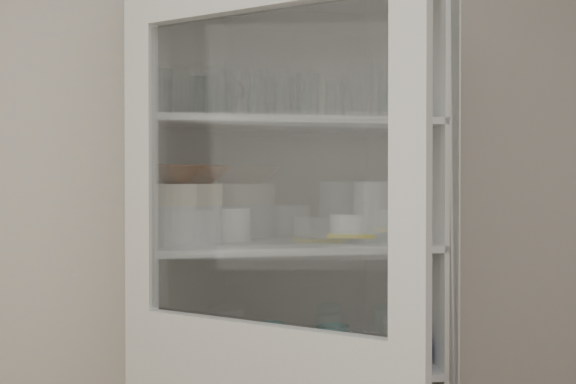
# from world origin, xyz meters

# --- Properties ---
(wall_back) EXTENTS (3.60, 0.02, 2.60)m
(wall_back) POSITION_xyz_m (0.00, 1.50, 1.30)
(wall_back) COLOR silver
(wall_back) RESTS_ON ground
(pantry_cabinet) EXTENTS (1.00, 0.45, 2.10)m
(pantry_cabinet) POSITION_xyz_m (0.20, 1.34, 0.94)
(pantry_cabinet) COLOR silver
(pantry_cabinet) RESTS_ON floor
(tumbler_0) EXTENTS (0.07, 0.07, 0.14)m
(tumbler_0) POSITION_xyz_m (-0.21, 1.16, 1.73)
(tumbler_0) COLOR silver
(tumbler_0) RESTS_ON shelf_glass
(tumbler_1) EXTENTS (0.09, 0.09, 0.14)m
(tumbler_1) POSITION_xyz_m (-0.04, 1.13, 1.73)
(tumbler_1) COLOR silver
(tumbler_1) RESTS_ON shelf_glass
(tumbler_2) EXTENTS (0.08, 0.08, 0.13)m
(tumbler_2) POSITION_xyz_m (0.16, 1.13, 1.73)
(tumbler_2) COLOR silver
(tumbler_2) RESTS_ON shelf_glass
(tumbler_3) EXTENTS (0.08, 0.08, 0.14)m
(tumbler_3) POSITION_xyz_m (0.08, 1.12, 1.73)
(tumbler_3) COLOR silver
(tumbler_3) RESTS_ON shelf_glass
(tumbler_4) EXTENTS (0.09, 0.09, 0.14)m
(tumbler_4) POSITION_xyz_m (0.24, 1.16, 1.73)
(tumbler_4) COLOR silver
(tumbler_4) RESTS_ON shelf_glass
(tumbler_5) EXTENTS (0.07, 0.07, 0.12)m
(tumbler_5) POSITION_xyz_m (0.33, 1.15, 1.72)
(tumbler_5) COLOR silver
(tumbler_5) RESTS_ON shelf_glass
(tumbler_6) EXTENTS (0.09, 0.09, 0.15)m
(tumbler_6) POSITION_xyz_m (0.50, 1.11, 1.74)
(tumbler_6) COLOR silver
(tumbler_6) RESTS_ON shelf_glass
(tumbler_7) EXTENTS (0.08, 0.08, 0.12)m
(tumbler_7) POSITION_xyz_m (-0.21, 1.29, 1.72)
(tumbler_7) COLOR silver
(tumbler_7) RESTS_ON shelf_glass
(tumbler_8) EXTENTS (0.07, 0.07, 0.14)m
(tumbler_8) POSITION_xyz_m (-0.09, 1.27, 1.73)
(tumbler_8) COLOR silver
(tumbler_8) RESTS_ON shelf_glass
(tumbler_9) EXTENTS (0.09, 0.09, 0.15)m
(tumbler_9) POSITION_xyz_m (-0.02, 1.25, 1.74)
(tumbler_9) COLOR silver
(tumbler_9) RESTS_ON shelf_glass
(goblet_0) EXTENTS (0.07, 0.07, 0.16)m
(goblet_0) POSITION_xyz_m (0.04, 1.38, 1.74)
(goblet_0) COLOR silver
(goblet_0) RESTS_ON shelf_glass
(goblet_1) EXTENTS (0.08, 0.08, 0.19)m
(goblet_1) POSITION_xyz_m (-0.04, 1.39, 1.75)
(goblet_1) COLOR silver
(goblet_1) RESTS_ON shelf_glass
(goblet_2) EXTENTS (0.08, 0.08, 0.17)m
(goblet_2) POSITION_xyz_m (0.25, 1.38, 1.75)
(goblet_2) COLOR silver
(goblet_2) RESTS_ON shelf_glass
(goblet_3) EXTENTS (0.07, 0.07, 0.15)m
(goblet_3) POSITION_xyz_m (0.59, 1.39, 1.74)
(goblet_3) COLOR silver
(goblet_3) RESTS_ON shelf_glass
(plate_stack_front) EXTENTS (0.21, 0.21, 0.13)m
(plate_stack_front) POSITION_xyz_m (-0.13, 1.24, 1.32)
(plate_stack_front) COLOR white
(plate_stack_front) RESTS_ON shelf_plates
(plate_stack_back) EXTENTS (0.19, 0.19, 0.11)m
(plate_stack_back) POSITION_xyz_m (-0.00, 1.37, 1.32)
(plate_stack_back) COLOR white
(plate_stack_back) RESTS_ON shelf_plates
(cream_bowl) EXTENTS (0.26, 0.26, 0.07)m
(cream_bowl) POSITION_xyz_m (-0.13, 1.24, 1.42)
(cream_bowl) COLOR #F4E5CE
(cream_bowl) RESTS_ON plate_stack_front
(terracotta_bowl) EXTENTS (0.30, 0.30, 0.06)m
(terracotta_bowl) POSITION_xyz_m (-0.13, 1.24, 1.48)
(terracotta_bowl) COLOR #5A321A
(terracotta_bowl) RESTS_ON cream_bowl
(glass_platter) EXTENTS (0.37, 0.37, 0.02)m
(glass_platter) POSITION_xyz_m (0.42, 1.28, 1.27)
(glass_platter) COLOR silver
(glass_platter) RESTS_ON shelf_plates
(yellow_trivet) EXTENTS (0.19, 0.19, 0.01)m
(yellow_trivet) POSITION_xyz_m (0.42, 1.28, 1.28)
(yellow_trivet) COLOR yellow
(yellow_trivet) RESTS_ON glass_platter
(white_ramekin) EXTENTS (0.18, 0.18, 0.06)m
(white_ramekin) POSITION_xyz_m (0.42, 1.28, 1.32)
(white_ramekin) COLOR white
(white_ramekin) RESTS_ON yellow_trivet
(grey_bowl_stack) EXTENTS (0.13, 0.13, 0.20)m
(grey_bowl_stack) POSITION_xyz_m (0.48, 1.25, 1.36)
(grey_bowl_stack) COLOR silver
(grey_bowl_stack) RESTS_ON shelf_plates
(mug_blue) EXTENTS (0.13, 0.13, 0.09)m
(mug_blue) POSITION_xyz_m (0.61, 1.19, 0.90)
(mug_blue) COLOR navy
(mug_blue) RESTS_ON shelf_mugs
(mug_teal) EXTENTS (0.13, 0.13, 0.11)m
(mug_teal) POSITION_xyz_m (0.37, 1.34, 0.91)
(mug_teal) COLOR #196774
(mug_teal) RESTS_ON shelf_mugs
(mug_white) EXTENTS (0.13, 0.13, 0.10)m
(mug_white) POSITION_xyz_m (0.39, 1.19, 0.91)
(mug_white) COLOR white
(mug_white) RESTS_ON shelf_mugs
(teal_jar) EXTENTS (0.10, 0.10, 0.12)m
(teal_jar) POSITION_xyz_m (0.15, 1.32, 0.92)
(teal_jar) COLOR #196774
(teal_jar) RESTS_ON shelf_mugs
(measuring_cups) EXTENTS (0.10, 0.10, 0.04)m
(measuring_cups) POSITION_xyz_m (0.04, 1.23, 0.88)
(measuring_cups) COLOR #BCBCBC
(measuring_cups) RESTS_ON shelf_mugs
(white_canister) EXTENTS (0.14, 0.14, 0.14)m
(white_canister) POSITION_xyz_m (-0.21, 1.29, 0.93)
(white_canister) COLOR white
(white_canister) RESTS_ON shelf_mugs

